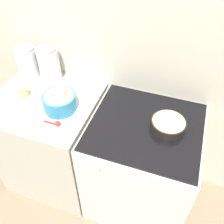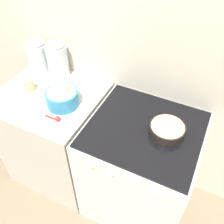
{
  "view_description": "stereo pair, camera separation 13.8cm",
  "coord_description": "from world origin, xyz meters",
  "px_view_note": "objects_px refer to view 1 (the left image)",
  "views": [
    {
      "loc": [
        0.53,
        -0.75,
        2.07
      ],
      "look_at": [
        0.15,
        0.34,
        0.96
      ],
      "focal_mm": 40.0,
      "sensor_mm": 36.0,
      "label": 1
    },
    {
      "loc": [
        0.66,
        -0.7,
        2.07
      ],
      "look_at": [
        0.15,
        0.34,
        0.96
      ],
      "focal_mm": 40.0,
      "sensor_mm": 36.0,
      "label": 2
    }
  ],
  "objects_px": {
    "storage_jar_left": "(28,63)",
    "tin_can": "(22,92)",
    "storage_jar_middle": "(50,66)",
    "stove": "(141,166)",
    "mixing_bowl": "(59,101)",
    "baking_pan": "(168,124)"
  },
  "relations": [
    {
      "from": "storage_jar_left",
      "to": "tin_can",
      "type": "bearing_deg",
      "value": -67.23
    },
    {
      "from": "stove",
      "to": "tin_can",
      "type": "relative_size",
      "value": 9.54
    },
    {
      "from": "stove",
      "to": "tin_can",
      "type": "bearing_deg",
      "value": -178.74
    },
    {
      "from": "tin_can",
      "to": "mixing_bowl",
      "type": "bearing_deg",
      "value": -3.36
    },
    {
      "from": "storage_jar_middle",
      "to": "baking_pan",
      "type": "bearing_deg",
      "value": -12.83
    },
    {
      "from": "storage_jar_left",
      "to": "tin_can",
      "type": "relative_size",
      "value": 2.49
    },
    {
      "from": "mixing_bowl",
      "to": "storage_jar_middle",
      "type": "relative_size",
      "value": 0.94
    },
    {
      "from": "storage_jar_left",
      "to": "storage_jar_middle",
      "type": "height_order",
      "value": "storage_jar_middle"
    },
    {
      "from": "stove",
      "to": "mixing_bowl",
      "type": "bearing_deg",
      "value": -176.37
    },
    {
      "from": "stove",
      "to": "mixing_bowl",
      "type": "xyz_separation_m",
      "value": [
        -0.59,
        -0.04,
        0.52
      ]
    },
    {
      "from": "mixing_bowl",
      "to": "storage_jar_middle",
      "type": "distance_m",
      "value": 0.36
    },
    {
      "from": "storage_jar_left",
      "to": "tin_can",
      "type": "height_order",
      "value": "storage_jar_left"
    },
    {
      "from": "baking_pan",
      "to": "storage_jar_middle",
      "type": "relative_size",
      "value": 0.82
    },
    {
      "from": "mixing_bowl",
      "to": "storage_jar_left",
      "type": "xyz_separation_m",
      "value": [
        -0.41,
        0.28,
        0.04
      ]
    },
    {
      "from": "storage_jar_left",
      "to": "tin_can",
      "type": "xyz_separation_m",
      "value": [
        0.11,
        -0.26,
        -0.05
      ]
    },
    {
      "from": "baking_pan",
      "to": "storage_jar_left",
      "type": "distance_m",
      "value": 1.15
    },
    {
      "from": "storage_jar_left",
      "to": "stove",
      "type": "bearing_deg",
      "value": -13.49
    },
    {
      "from": "storage_jar_left",
      "to": "baking_pan",
      "type": "bearing_deg",
      "value": -10.71
    },
    {
      "from": "storage_jar_left",
      "to": "mixing_bowl",
      "type": "bearing_deg",
      "value": -34.0
    },
    {
      "from": "stove",
      "to": "storage_jar_middle",
      "type": "xyz_separation_m",
      "value": [
        -0.81,
        0.24,
        0.57
      ]
    },
    {
      "from": "storage_jar_middle",
      "to": "stove",
      "type": "bearing_deg",
      "value": -16.53
    },
    {
      "from": "storage_jar_middle",
      "to": "mixing_bowl",
      "type": "bearing_deg",
      "value": -51.63
    }
  ]
}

